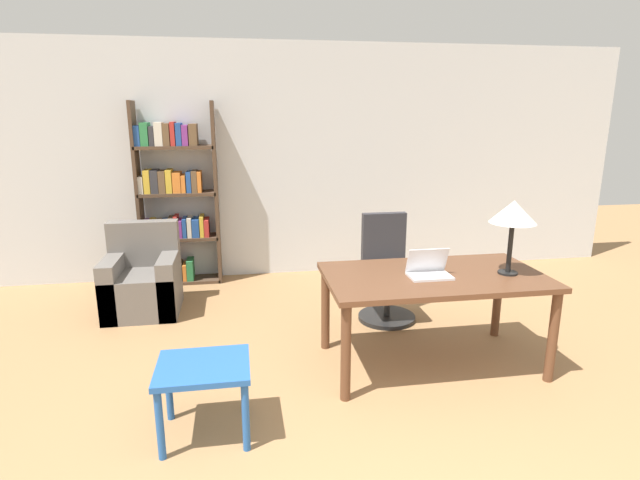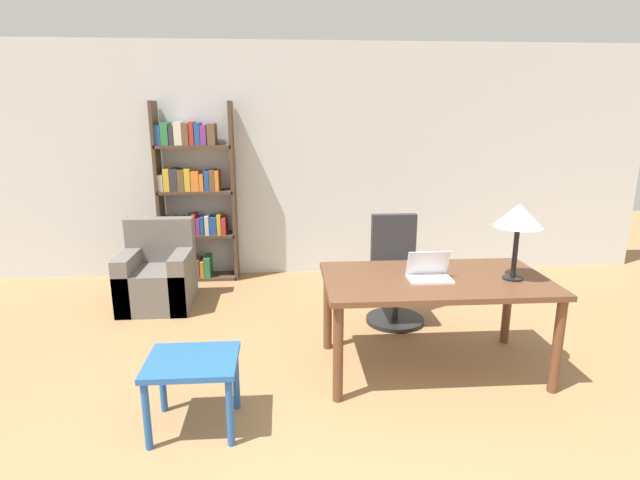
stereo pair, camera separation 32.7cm
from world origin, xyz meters
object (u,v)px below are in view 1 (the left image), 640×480
(laptop, at_px, (429,270))
(office_chair, at_px, (386,274))
(side_table_blue, at_px, (204,377))
(armchair, at_px, (143,283))
(bookshelf, at_px, (174,201))
(table_lamp, at_px, (513,214))
(desk, at_px, (434,285))

(laptop, xyz_separation_m, office_chair, (-0.02, 0.99, -0.35))
(side_table_blue, distance_m, armchair, 2.23)
(laptop, bearing_deg, bookshelf, 131.39)
(side_table_blue, height_order, armchair, armchair)
(armchair, bearing_deg, side_table_blue, -71.29)
(office_chair, bearing_deg, armchair, 167.02)
(table_lamp, bearing_deg, bookshelf, 138.32)
(desk, distance_m, armchair, 2.84)
(desk, bearing_deg, armchair, 148.26)
(armchair, distance_m, bookshelf, 1.10)
(laptop, bearing_deg, office_chair, 91.16)
(desk, bearing_deg, side_table_blue, -159.51)
(side_table_blue, height_order, bookshelf, bookshelf)
(bookshelf, bearing_deg, desk, -47.31)
(office_chair, relative_size, bookshelf, 0.49)
(laptop, relative_size, bookshelf, 0.15)
(desk, bearing_deg, laptop, -148.19)
(bookshelf, bearing_deg, office_chair, -33.73)
(side_table_blue, relative_size, bookshelf, 0.27)
(office_chair, height_order, bookshelf, bookshelf)
(laptop, distance_m, office_chair, 1.05)
(side_table_blue, bearing_deg, armchair, 108.71)
(table_lamp, distance_m, side_table_blue, 2.44)
(laptop, relative_size, armchair, 0.36)
(desk, relative_size, office_chair, 1.65)
(armchair, xyz_separation_m, bookshelf, (0.25, 0.85, 0.66))
(laptop, relative_size, table_lamp, 0.56)
(desk, distance_m, table_lamp, 0.78)
(laptop, distance_m, table_lamp, 0.74)
(desk, height_order, table_lamp, table_lamp)
(desk, relative_size, armchair, 1.90)
(side_table_blue, relative_size, armchair, 0.63)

